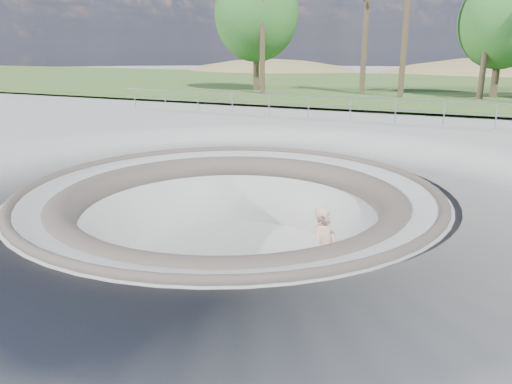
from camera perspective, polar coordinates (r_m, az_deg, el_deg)
ground at (r=12.27m, az=-3.03°, el=0.29°), size 180.00×180.00×0.00m
skate_bowl at (r=12.90m, az=-2.91°, el=-7.55°), size 14.00×14.00×4.10m
grass_strip at (r=44.92m, az=17.63°, el=11.50°), size 180.00×36.00×0.12m
distant_hills at (r=68.46m, az=22.74°, el=6.28°), size 103.20×45.00×28.60m
safety_railing at (r=23.28m, az=10.75°, el=9.37°), size 25.00×0.06×1.03m
skateboard at (r=11.26m, az=7.56°, el=-11.45°), size 0.80×0.30×0.08m
skater at (r=10.83m, az=7.75°, el=-6.76°), size 0.65×0.82×1.97m
bushy_tree_left at (r=37.64m, az=0.02°, el=19.62°), size 6.04×5.49×8.71m
bushy_tree_mid at (r=35.47m, az=26.35°, el=17.02°), size 5.21×4.73×7.51m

